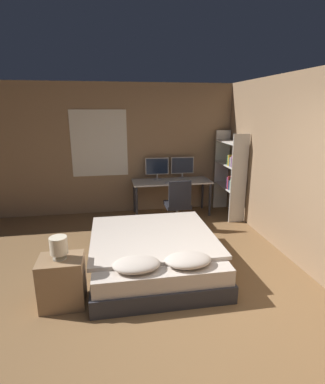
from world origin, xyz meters
TOP-DOWN VIEW (x-y plane):
  - ground_plane at (0.00, 0.00)m, footprint 20.00×20.00m
  - wall_back at (-0.01, 3.75)m, footprint 12.00×0.08m
  - wall_side_right at (1.93, 1.50)m, footprint 0.06×12.00m
  - bed at (-0.16, 1.18)m, footprint 1.72×1.96m
  - nightstand at (-1.31, 0.58)m, footprint 0.50×0.40m
  - bedside_lamp at (-1.31, 0.58)m, footprint 0.19×0.19m
  - desk at (0.54, 3.38)m, footprint 1.63×0.61m
  - monitor_left at (0.26, 3.58)m, footprint 0.49×0.16m
  - monitor_right at (0.81, 3.58)m, footprint 0.49×0.16m
  - keyboard at (0.54, 3.17)m, footprint 0.35×0.13m
  - computer_mouse at (0.80, 3.17)m, footprint 0.07×0.05m
  - office_chair at (0.52, 2.67)m, footprint 0.52×0.52m
  - bookshelf at (1.72, 3.04)m, footprint 0.32×0.95m

SIDE VIEW (x-z plane):
  - ground_plane at x=0.00m, z-range 0.00..0.00m
  - bed at x=-0.16m, z-range -0.04..0.52m
  - nightstand at x=-1.31m, z-range 0.00..0.58m
  - office_chair at x=0.52m, z-range -0.10..0.83m
  - desk at x=0.54m, z-range 0.28..1.01m
  - bedside_lamp at x=-1.31m, z-range 0.61..0.87m
  - keyboard at x=0.54m, z-range 0.73..0.75m
  - computer_mouse at x=0.80m, z-range 0.73..0.77m
  - bookshelf at x=1.72m, z-range 0.09..1.83m
  - monitor_left at x=0.26m, z-range 0.76..1.22m
  - monitor_right at x=0.81m, z-range 0.76..1.22m
  - wall_side_right at x=1.93m, z-range 0.00..2.70m
  - wall_back at x=-0.01m, z-range 0.00..2.70m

